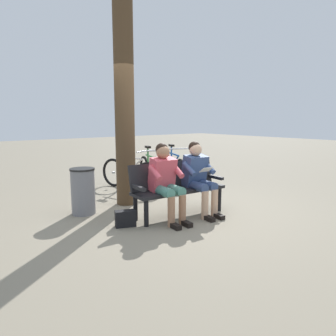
% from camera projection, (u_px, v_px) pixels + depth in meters
% --- Properties ---
extents(ground_plane, '(40.00, 40.00, 0.00)m').
position_uv_depth(ground_plane, '(182.00, 211.00, 5.43)').
color(ground_plane, gray).
extents(bench, '(1.64, 0.61, 0.87)m').
position_uv_depth(bench, '(177.00, 184.00, 5.16)').
color(bench, black).
rests_on(bench, ground).
extents(person_reading, '(0.51, 0.79, 1.20)m').
position_uv_depth(person_reading, '(198.00, 174.00, 5.18)').
color(person_reading, '#334772').
rests_on(person_reading, ground).
extents(person_companion, '(0.51, 0.79, 1.20)m').
position_uv_depth(person_companion, '(166.00, 178.00, 4.83)').
color(person_companion, '#D84C59').
rests_on(person_companion, ground).
extents(handbag, '(0.33, 0.24, 0.24)m').
position_uv_depth(handbag, '(125.00, 219.00, 4.63)').
color(handbag, black).
rests_on(handbag, ground).
extents(tree_trunk, '(0.35, 0.35, 3.82)m').
position_uv_depth(tree_trunk, '(124.00, 99.00, 5.59)').
color(tree_trunk, '#4C3823').
rests_on(tree_trunk, ground).
extents(litter_bin, '(0.41, 0.41, 0.77)m').
position_uv_depth(litter_bin, '(83.00, 191.00, 5.21)').
color(litter_bin, slate).
rests_on(litter_bin, ground).
extents(bicycle_orange, '(0.71, 1.59, 0.94)m').
position_uv_depth(bicycle_orange, '(174.00, 168.00, 7.73)').
color(bicycle_orange, black).
rests_on(bicycle_orange, ground).
extents(bicycle_silver, '(0.65, 1.62, 0.94)m').
position_uv_depth(bicycle_silver, '(150.00, 171.00, 7.30)').
color(bicycle_silver, black).
rests_on(bicycle_silver, ground).
extents(bicycle_green, '(0.64, 1.62, 0.94)m').
position_uv_depth(bicycle_green, '(130.00, 173.00, 7.02)').
color(bicycle_green, black).
rests_on(bicycle_green, ground).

